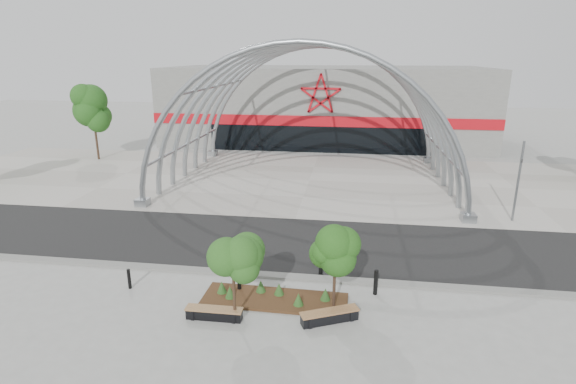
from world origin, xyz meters
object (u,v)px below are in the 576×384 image
Objects in this scene: street_tree_0 at (233,258)px; bollard_2 at (244,258)px; street_tree_1 at (335,250)px; bench_0 at (214,314)px; signal_pole at (518,180)px; bench_1 at (330,316)px.

bollard_2 is at bearing 99.16° from street_tree_0.
street_tree_0 is 1.02× the size of street_tree_1.
street_tree_0 is at bearing 3.07° from bench_0.
street_tree_0 is at bearing -159.83° from street_tree_1.
bollard_2 is (-0.69, 4.31, -2.05)m from street_tree_0.
bollard_2 is (0.08, 4.35, 0.22)m from bench_0.
bench_1 is at bearing -130.14° from signal_pole.
signal_pole is 2.17× the size of bench_1.
street_tree_0 is 3.98× the size of bollard_2.
signal_pole is 15.68m from bench_1.
street_tree_0 reaches higher than bench_0.
bench_1 is at bearing -43.64° from bollard_2.
signal_pole reaches higher than bench_1.
bollard_2 reaches higher than bench_0.
street_tree_1 is at bearing -35.37° from bollard_2.
signal_pole is 5.46× the size of bollard_2.
street_tree_1 is at bearing 20.17° from street_tree_0.
street_tree_1 is 1.55× the size of bench_1.
bench_1 is (4.21, 0.41, 0.01)m from bench_0.
bench_1 is 5.71m from bollard_2.
street_tree_1 is 3.90× the size of bollard_2.
street_tree_0 is at bearing -137.70° from signal_pole.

